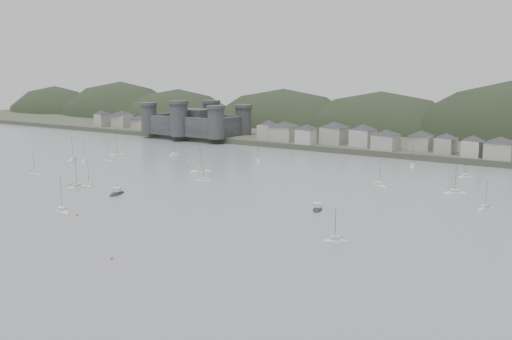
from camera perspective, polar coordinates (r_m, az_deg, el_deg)
The scene contains 9 objects.
ground at distance 157.94m, azimuth -15.77°, elevation -5.96°, with size 900.00×900.00×0.00m, color slate.
far_shore_land at distance 410.37m, azimuth 17.81°, elevation 3.68°, with size 900.00×250.00×3.00m, color #383D2D.
forested_ridge at distance 386.16m, azimuth 17.28°, elevation 1.44°, with size 851.55×103.94×102.57m.
castle at distance 365.71m, azimuth -6.14°, elevation 4.89°, with size 66.00×43.00×20.00m.
waterfront_town at distance 289.21m, azimuth 20.94°, elevation 2.55°, with size 451.48×28.46×12.92m.
moored_fleet at distance 227.15m, azimuth -4.69°, elevation -0.82°, with size 228.25×167.93×13.30m.
motor_launch_near at distance 175.99m, azimuth 6.25°, elevation -3.93°, with size 5.59×8.37×3.88m.
motor_launch_far at distance 203.13m, azimuth -13.90°, elevation -2.31°, with size 6.11×9.40×4.10m.
mooring_buoys at distance 197.87m, azimuth -2.78°, elevation -2.39°, with size 153.42×147.96×0.70m.
Camera 1 is at (118.33, -95.86, 41.88)m, focal length 39.53 mm.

